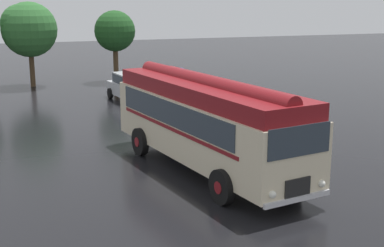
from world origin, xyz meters
name	(u,v)px	position (x,y,z in m)	size (l,w,h in m)	color
ground_plane	(207,165)	(0.00, 0.00, 0.00)	(120.00, 120.00, 0.00)	black
vintage_bus	(206,119)	(-0.23, -0.45, 1.89)	(4.22, 10.36, 3.49)	beige
car_near_left	(130,87)	(0.24, 13.61, 0.85)	(2.35, 4.38, 1.66)	#B7BABF
car_mid_left	(176,83)	(3.29, 14.03, 0.85)	(2.04, 4.24, 1.66)	navy
tree_left_of_centre	(27,28)	(-5.18, 21.15, 4.06)	(3.81, 3.80, 5.88)	#4C3823
tree_centre	(114,32)	(0.87, 21.30, 3.70)	(2.98, 2.98, 5.23)	#4C3823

